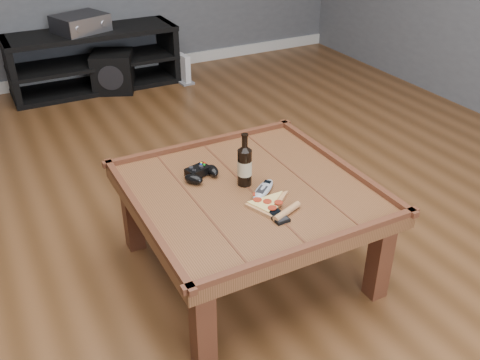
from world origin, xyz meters
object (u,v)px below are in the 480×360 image
beer_bottle (245,165)px  subwoofer (113,72)px  remote_control (263,190)px  media_console (94,60)px  smartphone (277,216)px  game_controller (201,173)px  game_console (184,70)px  av_receiver (81,23)px  pizza_slice (270,205)px  coffee_table (249,200)px

beer_bottle → subwoofer: 2.62m
beer_bottle → remote_control: 0.14m
media_console → smartphone: media_console is taller
beer_bottle → subwoofer: bearing=87.4°
remote_control → subwoofer: bearing=138.9°
game_controller → subwoofer: game_controller is taller
game_console → game_controller: bearing=-115.7°
media_console → smartphone: (-0.01, -3.00, 0.21)m
media_console → av_receiver: av_receiver is taller
media_console → av_receiver: 0.33m
pizza_slice → subwoofer: bearing=66.9°
pizza_slice → subwoofer: 2.82m
remote_control → av_receiver: 2.81m
media_console → game_controller: (-0.15, -2.57, 0.23)m
media_console → remote_control: media_console is taller
smartphone → av_receiver: (-0.06, 2.99, 0.11)m
av_receiver → game_controller: bearing=-111.6°
media_console → beer_bottle: bearing=-90.0°
game_controller → media_console: bearing=71.2°
game_controller → remote_control: 0.30m
subwoofer → game_console: subwoofer is taller
coffee_table → smartphone: coffee_table is taller
coffee_table → av_receiver: 2.75m
coffee_table → game_controller: (-0.15, 0.18, 0.08)m
pizza_slice → av_receiver: size_ratio=0.66×
remote_control → coffee_table: bearing=173.9°
game_controller → coffee_table: bearing=-67.0°
game_console → subwoofer: bearing=164.9°
media_console → pizza_slice: 2.93m
beer_bottle → game_console: (0.72, 2.48, -0.43)m
pizza_slice → game_console: size_ratio=1.25×
remote_control → game_console: (0.68, 2.59, -0.35)m
game_controller → subwoofer: bearing=68.2°
av_receiver → subwoofer: 0.46m
pizza_slice → game_console: bearing=54.4°
pizza_slice → coffee_table: bearing=72.0°
coffee_table → remote_control: remote_control is taller
beer_bottle → pizza_slice: size_ratio=0.78×
media_console → game_controller: 2.58m
pizza_slice → game_console: (0.71, 2.70, -0.34)m
subwoofer → pizza_slice: bearing=-69.2°
pizza_slice → subwoofer: (0.11, 2.80, -0.30)m
game_controller → pizza_slice: size_ratio=0.58×
media_console → pizza_slice: size_ratio=4.45×
game_controller → smartphone: bearing=-87.6°
smartphone → game_console: smartphone is taller
subwoofer → smartphone: bearing=-69.4°
game_controller → subwoofer: size_ratio=0.42×
beer_bottle → av_receiver: (-0.07, 2.70, 0.02)m
game_controller → game_console: (0.87, 2.34, -0.36)m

